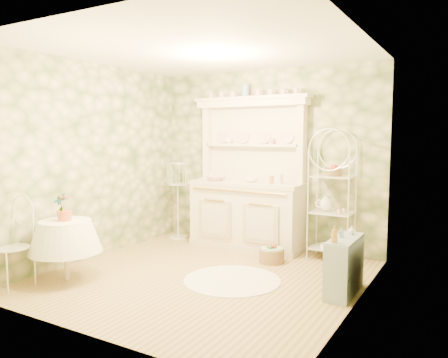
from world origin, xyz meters
The scene contains 22 objects.
floor centered at (0.00, 0.00, 0.00)m, with size 3.60×3.60×0.00m, color tan.
ceiling centered at (0.00, 0.00, 2.70)m, with size 3.60×3.60×0.00m, color white.
wall_left centered at (-1.80, 0.00, 1.35)m, with size 3.60×3.60×0.00m, color beige.
wall_right centered at (1.80, 0.00, 1.35)m, with size 3.60×3.60×0.00m, color beige.
wall_back centered at (0.00, 1.80, 1.35)m, with size 3.60×3.60×0.00m, color beige.
wall_front centered at (0.00, -1.80, 1.35)m, with size 3.60×3.60×0.00m, color beige.
kitchen_dresser centered at (-0.20, 1.52, 1.15)m, with size 1.87×0.61×2.29m, color white.
bakers_rack centered at (1.11, 1.55, 0.95)m, with size 0.59×0.42×1.91m, color white.
side_shelf centered at (1.62, 0.30, 0.29)m, with size 0.25×0.67×0.58m, color #8EA0B4.
round_table centered at (-1.34, -0.91, 0.32)m, with size 0.58×0.58×0.64m, color white.
cafe_chair centered at (-1.68, -1.38, 0.50)m, with size 0.45×0.45×0.99m, color white.
birdcage_stand centered at (-1.44, 1.46, 0.72)m, with size 0.34×0.34×1.44m, color white.
floor_basket centered at (0.47, 0.97, 0.10)m, with size 0.31×0.31×0.20m, color olive.
lace_rug centered at (0.37, 0.06, 0.00)m, with size 1.15×1.15×0.01m, color white.
bowl_floral centered at (-0.69, 1.43, 1.02)m, with size 0.29×0.29×0.07m, color white.
bowl_white centered at (-0.12, 1.50, 1.02)m, with size 0.21×0.21×0.07m, color white.
cup_left centered at (-0.59, 1.66, 1.61)m, with size 0.12×0.12×0.09m, color white.
cup_right centered at (0.13, 1.68, 1.61)m, with size 0.09×0.09×0.09m, color white.
potted_geranium centered at (-1.36, -0.94, 0.85)m, with size 0.17×0.12×0.33m, color #3F7238.
bottle_amber centered at (1.58, 0.03, 0.68)m, with size 0.07×0.07×0.18m, color #AB792D.
bottle_blue centered at (1.58, 0.29, 0.65)m, with size 0.05×0.05×0.11m, color #7993C3.
bottle_glass centered at (1.63, 0.51, 0.65)m, with size 0.07×0.07×0.10m, color silver.
Camera 1 is at (2.80, -4.32, 1.71)m, focal length 35.00 mm.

